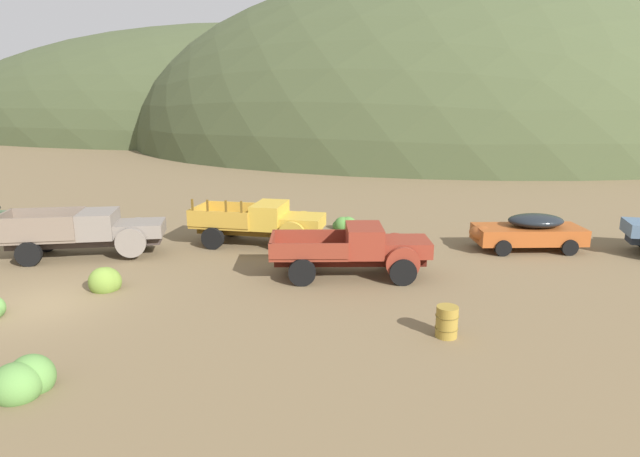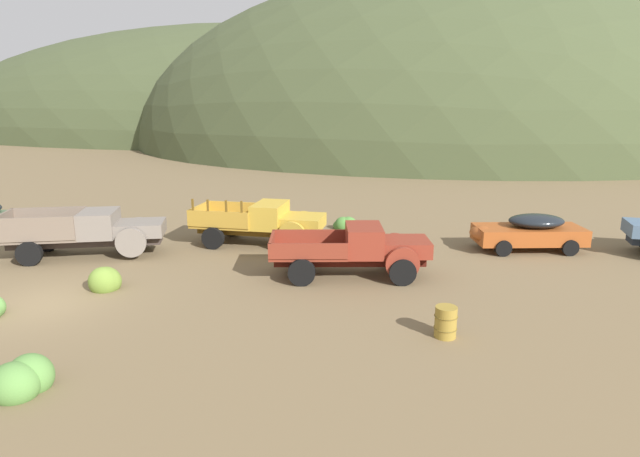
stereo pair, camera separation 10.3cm
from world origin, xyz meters
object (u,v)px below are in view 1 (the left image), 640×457
at_px(truck_faded_yellow, 268,223).
at_px(oil_drum_foreground, 447,322).
at_px(truck_rust_red, 362,250).
at_px(car_oxide_orange, 525,231).
at_px(truck_primer_gray, 94,232).

bearing_deg(truck_faded_yellow, oil_drum_foreground, -46.82).
xyz_separation_m(truck_faded_yellow, truck_rust_red, (4.59, -3.40, -0.01)).
bearing_deg(car_oxide_orange, truck_rust_red, 23.64).
xyz_separation_m(truck_faded_yellow, car_oxide_orange, (11.06, 1.38, -0.18)).
height_order(truck_primer_gray, truck_faded_yellow, truck_faded_yellow).
xyz_separation_m(car_oxide_orange, oil_drum_foreground, (-3.57, -9.47, -0.38)).
xyz_separation_m(truck_faded_yellow, oil_drum_foreground, (7.49, -8.09, -0.56)).
xyz_separation_m(truck_primer_gray, truck_rust_red, (11.11, -0.41, -0.04)).
relative_size(truck_primer_gray, oil_drum_foreground, 7.41).
bearing_deg(oil_drum_foreground, car_oxide_orange, 69.35).
xyz_separation_m(truck_primer_gray, car_oxide_orange, (17.58, 4.37, -0.21)).
xyz_separation_m(truck_primer_gray, truck_faded_yellow, (6.52, 2.99, -0.03)).
height_order(truck_primer_gray, oil_drum_foreground, truck_primer_gray).
height_order(truck_rust_red, oil_drum_foreground, truck_rust_red).
bearing_deg(truck_faded_yellow, truck_primer_gray, -155.00).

